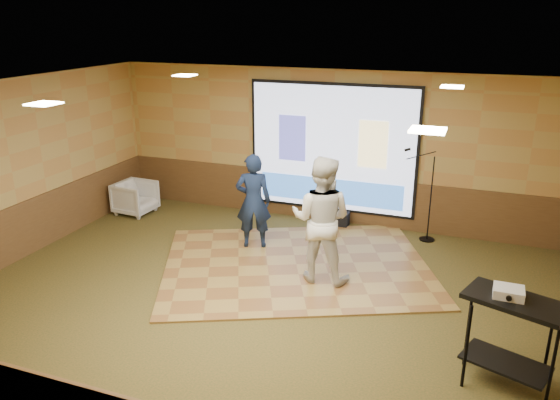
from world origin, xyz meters
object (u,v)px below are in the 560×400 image
(dance_floor, at_px, (296,265))
(projector, at_px, (509,292))
(projector_screen, at_px, (332,150))
(mic_stand, at_px, (426,214))
(av_table, at_px, (512,323))
(player_left, at_px, (253,201))
(player_right, at_px, (321,219))
(duffel_bag, at_px, (337,219))
(banquet_chair, at_px, (135,198))

(dance_floor, height_order, projector, projector)
(projector_screen, xyz_separation_m, mic_stand, (1.90, -0.31, -0.98))
(dance_floor, height_order, av_table, av_table)
(dance_floor, relative_size, projector, 13.66)
(player_left, bearing_deg, player_right, 131.18)
(player_left, bearing_deg, av_table, 128.60)
(player_left, bearing_deg, dance_floor, 134.00)
(mic_stand, distance_m, duffel_bag, 1.73)
(player_left, distance_m, duffel_bag, 2.05)
(banquet_chair, xyz_separation_m, duffel_bag, (4.13, 0.78, -0.20))
(mic_stand, bearing_deg, banquet_chair, -161.76)
(mic_stand, bearing_deg, av_table, -59.76)
(projector_screen, distance_m, duffel_bag, 1.37)
(av_table, height_order, mic_stand, mic_stand)
(player_right, distance_m, banquet_chair, 4.78)
(projector_screen, height_order, player_right, projector_screen)
(projector_screen, height_order, player_left, projector_screen)
(projector, distance_m, duffel_bag, 5.08)
(av_table, bearing_deg, projector, 159.06)
(dance_floor, xyz_separation_m, duffel_bag, (0.17, 2.02, 0.12))
(dance_floor, height_order, duffel_bag, duffel_bag)
(projector, xyz_separation_m, banquet_chair, (-7.06, 3.26, -0.79))
(av_table, xyz_separation_m, projector, (-0.07, 0.03, 0.35))
(dance_floor, relative_size, banquet_chair, 5.77)
(player_left, xyz_separation_m, player_right, (1.46, -0.80, 0.14))
(player_left, xyz_separation_m, mic_stand, (2.82, 1.42, -0.38))
(dance_floor, distance_m, av_table, 3.85)
(projector_screen, distance_m, player_right, 2.63)
(projector, xyz_separation_m, mic_stand, (-1.24, 3.91, -0.64))
(player_left, bearing_deg, duffel_bag, -146.08)
(player_right, bearing_deg, player_left, -29.28)
(projector_screen, height_order, banquet_chair, projector_screen)
(player_right, distance_m, projector, 3.10)
(player_left, distance_m, banquet_chair, 3.15)
(player_left, bearing_deg, projector_screen, -137.91)
(projector, height_order, duffel_bag, projector)
(player_right, xyz_separation_m, projector, (2.59, -1.69, 0.11))
(player_right, bearing_deg, duffel_bag, -82.42)
(player_left, relative_size, player_right, 0.86)
(dance_floor, xyz_separation_m, projector, (3.09, -2.02, 1.11))
(dance_floor, relative_size, mic_stand, 2.51)
(dance_floor, bearing_deg, projector_screen, 91.01)
(player_left, relative_size, duffel_bag, 3.85)
(av_table, bearing_deg, mic_stand, 108.40)
(player_left, height_order, av_table, player_left)
(player_left, height_order, player_right, player_right)
(player_left, distance_m, mic_stand, 3.18)
(av_table, relative_size, duffel_bag, 2.45)
(player_right, height_order, duffel_bag, player_right)
(player_right, height_order, projector, player_right)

